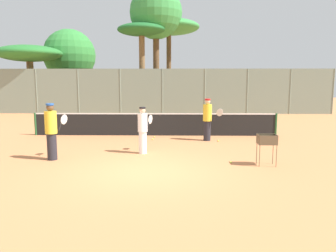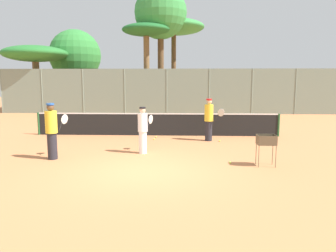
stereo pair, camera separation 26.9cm
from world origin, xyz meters
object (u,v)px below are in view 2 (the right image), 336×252
Objects in this scene: player_yellow_shirt at (143,129)px; ball_cart at (267,142)px; player_white_outfit at (209,119)px; tennis_net at (157,124)px; player_red_cap at (52,130)px; parked_car at (96,103)px.

ball_cart is at bearing -84.33° from player_yellow_shirt.
tennis_net is at bearing 178.62° from player_white_outfit.
player_red_cap is at bearing 136.41° from player_yellow_shirt.
player_red_cap is at bearing -120.46° from player_white_outfit.
parked_car is (-10.01, 17.87, -0.07)m from ball_cart.
player_white_outfit is at bearing -27.28° from player_red_cap.
player_yellow_shirt is at bearing -41.33° from player_red_cap.
player_yellow_shirt is (-2.56, -2.55, -0.07)m from player_white_outfit.
player_white_outfit is 0.43× the size of parked_car.
player_red_cap is (-5.47, -3.55, 0.02)m from player_white_outfit.
player_white_outfit is 3.62m from player_yellow_shirt.
tennis_net is at bearing -63.46° from parked_car.
player_white_outfit is 1.09× the size of player_yellow_shirt.
player_red_cap is 0.45× the size of parked_car.
player_white_outfit is (2.36, -1.25, 0.39)m from tennis_net.
tennis_net is 5.74m from player_red_cap.
tennis_net is 6.59m from ball_cart.
player_red_cap reaches higher than player_white_outfit.
player_red_cap is 1.93× the size of ball_cart.
parked_car is (-3.11, 17.27, -0.31)m from player_red_cap.
player_yellow_shirt is (2.91, 1.00, -0.10)m from player_red_cap.
ball_cart is at bearing -65.20° from player_red_cap.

